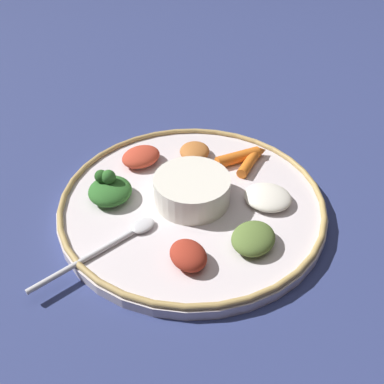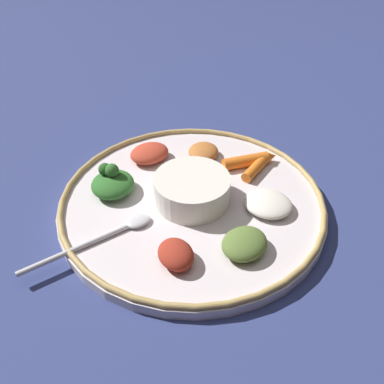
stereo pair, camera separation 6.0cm
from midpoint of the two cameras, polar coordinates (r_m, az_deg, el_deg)
name	(u,v)px [view 2 (the right image)]	position (r m, az deg, el deg)	size (l,w,h in m)	color
ground_plane	(192,208)	(0.62, 2.77, -2.25)	(2.40, 2.40, 0.00)	navy
platter	(192,204)	(0.61, 2.79, -1.73)	(0.38, 0.38, 0.01)	silver
platter_rim	(192,199)	(0.61, 2.82, -0.99)	(0.37, 0.37, 0.01)	tan
center_bowl	(192,188)	(0.60, 2.88, 0.35)	(0.11, 0.11, 0.04)	silver
spoon	(108,234)	(0.56, -8.03, -5.71)	(0.13, 0.14, 0.01)	silver
greens_pile	(113,181)	(0.62, -7.74, 1.28)	(0.07, 0.07, 0.04)	#2D6628
carrot_near_spoon	(257,167)	(0.67, 11.11, 3.21)	(0.07, 0.04, 0.02)	orange
carrot_outer	(249,160)	(0.68, 10.13, 4.05)	(0.05, 0.09, 0.02)	orange
mound_beet	(173,254)	(0.52, 0.84, -8.35)	(0.05, 0.04, 0.03)	maroon
mound_chickpea	(205,152)	(0.69, 4.26, 5.23)	(0.05, 0.05, 0.02)	#B2662D
mound_berbere_red	(149,153)	(0.68, -3.16, 5.05)	(0.06, 0.05, 0.02)	#B73D28
mound_collards	(244,244)	(0.54, 10.15, -6.88)	(0.06, 0.05, 0.02)	#567033
mound_rice_white	(268,205)	(0.60, 12.83, -1.79)	(0.07, 0.06, 0.02)	silver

